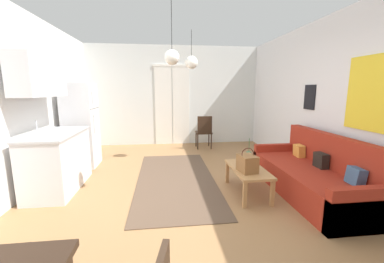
% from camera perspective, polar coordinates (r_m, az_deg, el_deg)
% --- Properties ---
extents(ground_plane, '(5.34, 7.59, 0.10)m').
position_cam_1_polar(ground_plane, '(3.72, -1.25, -15.73)').
color(ground_plane, '#996D44').
extents(wall_back, '(4.94, 0.13, 2.76)m').
position_cam_1_polar(wall_back, '(6.88, -4.31, 8.42)').
color(wall_back, silver).
rests_on(wall_back, ground_plane).
extents(wall_right, '(0.12, 7.19, 2.76)m').
position_cam_1_polar(wall_right, '(4.32, 32.79, 6.00)').
color(wall_right, silver).
rests_on(wall_right, ground_plane).
extents(area_rug, '(1.32, 2.98, 0.01)m').
position_cam_1_polar(area_rug, '(4.31, -3.90, -11.22)').
color(area_rug, brown).
rests_on(area_rug, ground_plane).
extents(couch, '(0.86, 2.14, 0.90)m').
position_cam_1_polar(couch, '(4.09, 27.04, -9.50)').
color(couch, maroon).
rests_on(couch, ground_plane).
extents(coffee_table, '(0.47, 0.95, 0.40)m').
position_cam_1_polar(coffee_table, '(3.74, 13.17, -9.26)').
color(coffee_table, '#B27F4C').
rests_on(coffee_table, ground_plane).
extents(bamboo_vase, '(0.08, 0.08, 0.41)m').
position_cam_1_polar(bamboo_vase, '(3.91, 13.37, -6.07)').
color(bamboo_vase, '#47704C').
rests_on(bamboo_vase, coffee_table).
extents(handbag, '(0.26, 0.31, 0.35)m').
position_cam_1_polar(handbag, '(3.53, 13.08, -7.41)').
color(handbag, brown).
rests_on(handbag, coffee_table).
extents(refrigerator, '(0.59, 0.63, 1.69)m').
position_cam_1_polar(refrigerator, '(5.33, -24.94, 1.37)').
color(refrigerator, white).
rests_on(refrigerator, ground_plane).
extents(kitchen_counter, '(0.63, 1.29, 2.05)m').
position_cam_1_polar(kitchen_counter, '(4.26, -30.09, -2.14)').
color(kitchen_counter, silver).
rests_on(kitchen_counter, ground_plane).
extents(accent_chair, '(0.42, 0.40, 0.88)m').
position_cam_1_polar(accent_chair, '(6.33, 2.88, 0.24)').
color(accent_chair, black).
rests_on(accent_chair, ground_plane).
extents(pendant_lamp_near, '(0.20, 0.20, 0.87)m').
position_cam_1_polar(pendant_lamp_near, '(3.37, -4.80, 17.28)').
color(pendant_lamp_near, black).
extents(pendant_lamp_far, '(0.27, 0.27, 0.78)m').
position_cam_1_polar(pendant_lamp_far, '(5.15, -0.14, 16.18)').
color(pendant_lamp_far, black).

